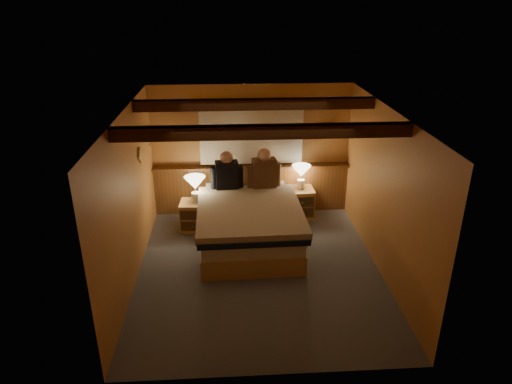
{
  "coord_description": "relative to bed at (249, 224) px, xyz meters",
  "views": [
    {
      "loc": [
        -0.41,
        -5.85,
        3.8
      ],
      "look_at": [
        -0.02,
        0.4,
        1.1
      ],
      "focal_mm": 32.0,
      "sensor_mm": 36.0,
      "label": 1
    }
  ],
  "objects": [
    {
      "name": "nightstand_left",
      "position": [
        -0.93,
        0.62,
        -0.12
      ],
      "size": [
        0.49,
        0.45,
        0.51
      ],
      "rotation": [
        0.0,
        0.0,
        -0.06
      ],
      "color": "tan",
      "rests_on": "floor"
    },
    {
      "name": "bed",
      "position": [
        0.0,
        0.0,
        0.0
      ],
      "size": [
        1.69,
        2.15,
        0.72
      ],
      "rotation": [
        0.0,
        0.0,
        0.02
      ],
      "color": "tan",
      "rests_on": "floor"
    },
    {
      "name": "duffel_bag",
      "position": [
        -0.84,
        0.63,
        -0.22
      ],
      "size": [
        0.56,
        0.41,
        0.36
      ],
      "rotation": [
        0.0,
        0.0,
        0.23
      ],
      "color": "black",
      "rests_on": "floor"
    },
    {
      "name": "lamp_right",
      "position": [
        1.0,
        1.03,
        0.49
      ],
      "size": [
        0.34,
        0.34,
        0.45
      ],
      "color": "silver",
      "rests_on": "nightstand_right"
    },
    {
      "name": "ceiling",
      "position": [
        0.11,
        -0.74,
        2.03
      ],
      "size": [
        4.2,
        4.2,
        0.0
      ],
      "primitive_type": "plane",
      "rotation": [
        3.14,
        0.0,
        0.0
      ],
      "color": "#C48849",
      "rests_on": "wall_back"
    },
    {
      "name": "wall_back",
      "position": [
        0.11,
        1.36,
        0.83
      ],
      "size": [
        3.6,
        0.0,
        3.6
      ],
      "primitive_type": "plane",
      "rotation": [
        1.57,
        0.0,
        0.0
      ],
      "color": "#C37E46",
      "rests_on": "floor"
    },
    {
      "name": "curtain_window",
      "position": [
        0.11,
        1.29,
        1.15
      ],
      "size": [
        2.18,
        0.09,
        1.11
      ],
      "color": "#402410",
      "rests_on": "wall_back"
    },
    {
      "name": "wainscot",
      "position": [
        0.11,
        1.29,
        0.11
      ],
      "size": [
        3.6,
        0.23,
        0.94
      ],
      "color": "brown",
      "rests_on": "wall_back"
    },
    {
      "name": "nightstand_right",
      "position": [
        0.98,
        1.0,
        -0.1
      ],
      "size": [
        0.52,
        0.47,
        0.55
      ],
      "rotation": [
        0.0,
        0.0,
        0.05
      ],
      "color": "tan",
      "rests_on": "floor"
    },
    {
      "name": "person_left",
      "position": [
        -0.35,
        0.75,
        0.62
      ],
      "size": [
        0.57,
        0.26,
        0.69
      ],
      "rotation": [
        0.0,
        0.0,
        0.09
      ],
      "color": "black",
      "rests_on": "bed"
    },
    {
      "name": "wall_right",
      "position": [
        1.91,
        -0.74,
        0.83
      ],
      "size": [
        0.0,
        4.2,
        4.2
      ],
      "primitive_type": "plane",
      "rotation": [
        1.57,
        0.0,
        -1.57
      ],
      "color": "#C37E46",
      "rests_on": "floor"
    },
    {
      "name": "framed_print",
      "position": [
        1.46,
        1.33,
        1.18
      ],
      "size": [
        0.3,
        0.04,
        0.25
      ],
      "color": "tan",
      "rests_on": "wall_back"
    },
    {
      "name": "person_right",
      "position": [
        0.3,
        0.77,
        0.63
      ],
      "size": [
        0.59,
        0.28,
        0.72
      ],
      "rotation": [
        0.0,
        0.0,
        0.13
      ],
      "color": "#4F341F",
      "rests_on": "bed"
    },
    {
      "name": "lamp_left",
      "position": [
        -0.89,
        0.63,
        0.47
      ],
      "size": [
        0.36,
        0.36,
        0.47
      ],
      "color": "silver",
      "rests_on": "nightstand_left"
    },
    {
      "name": "wall_front",
      "position": [
        0.11,
        -2.84,
        0.83
      ],
      "size": [
        3.6,
        0.0,
        3.6
      ],
      "primitive_type": "plane",
      "rotation": [
        -1.57,
        0.0,
        0.0
      ],
      "color": "#C37E46",
      "rests_on": "floor"
    },
    {
      "name": "coat_rail",
      "position": [
        -1.61,
        0.83,
        1.29
      ],
      "size": [
        0.05,
        0.55,
        0.24
      ],
      "color": "silver",
      "rests_on": "wall_left"
    },
    {
      "name": "ceiling_beams",
      "position": [
        0.11,
        -0.59,
        1.94
      ],
      "size": [
        3.6,
        1.65,
        0.16
      ],
      "color": "#402410",
      "rests_on": "ceiling"
    },
    {
      "name": "wall_left",
      "position": [
        -1.69,
        -0.74,
        0.83
      ],
      "size": [
        0.0,
        4.2,
        4.2
      ],
      "primitive_type": "plane",
      "rotation": [
        1.57,
        0.0,
        1.57
      ],
      "color": "#C37E46",
      "rests_on": "floor"
    },
    {
      "name": "floor",
      "position": [
        0.11,
        -0.74,
        -0.37
      ],
      "size": [
        4.2,
        4.2,
        0.0
      ],
      "primitive_type": "plane",
      "color": "#50565F",
      "rests_on": "ground"
    }
  ]
}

